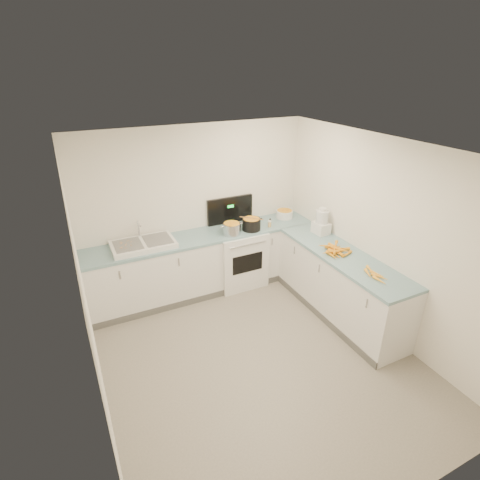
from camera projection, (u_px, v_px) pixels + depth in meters
name	position (u px, v px, depth m)	size (l,w,h in m)	color
floor	(257.00, 357.00, 4.57)	(3.50, 4.00, 0.00)	gray
ceiling	(263.00, 152.00, 3.50)	(3.50, 4.00, 0.00)	white
wall_back	(196.00, 209.00, 5.66)	(3.50, 2.50, 0.00)	white
wall_front	(408.00, 406.00, 2.41)	(3.50, 2.50, 0.00)	white
wall_left	(88.00, 310.00, 3.35)	(4.00, 2.50, 0.00)	white
wall_right	(381.00, 238.00, 4.73)	(4.00, 2.50, 0.00)	white
counter_back	(205.00, 263.00, 5.75)	(3.50, 0.62, 0.94)	white
counter_right	(340.00, 284.00, 5.19)	(0.62, 2.20, 0.94)	white
stove	(238.00, 255.00, 5.96)	(0.76, 0.65, 1.36)	white
sink	(143.00, 244.00, 5.18)	(0.86, 0.52, 0.31)	white
steel_pot	(232.00, 229.00, 5.54)	(0.27, 0.27, 0.20)	silver
black_pot	(251.00, 225.00, 5.69)	(0.28, 0.28, 0.20)	black
wooden_spoon	(251.00, 218.00, 5.64)	(0.02, 0.02, 0.37)	#AD7A47
mixing_bowl	(284.00, 214.00, 6.14)	(0.27, 0.27, 0.13)	white
extract_bottle	(270.00, 223.00, 5.85)	(0.04, 0.04, 0.10)	#593319
spice_jar	(270.00, 224.00, 5.81)	(0.05, 0.05, 0.09)	#E5B266
food_processor	(322.00, 223.00, 5.53)	(0.21, 0.25, 0.40)	white
carrot_pile	(336.00, 250.00, 5.02)	(0.45, 0.38, 0.09)	orange
peeled_carrots	(375.00, 275.00, 4.47)	(0.19, 0.42, 0.04)	#FFA826
peelings	(125.00, 245.00, 5.08)	(0.19, 0.26, 0.01)	tan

